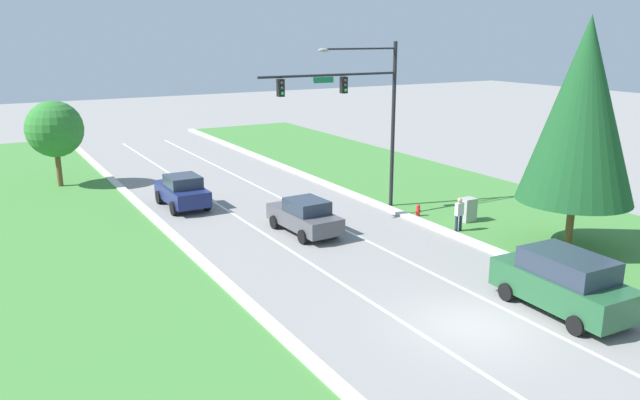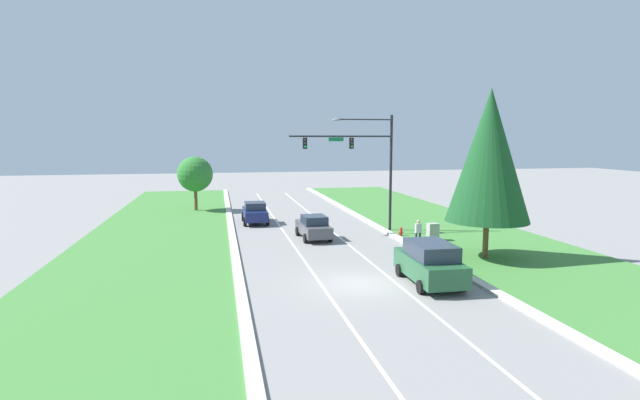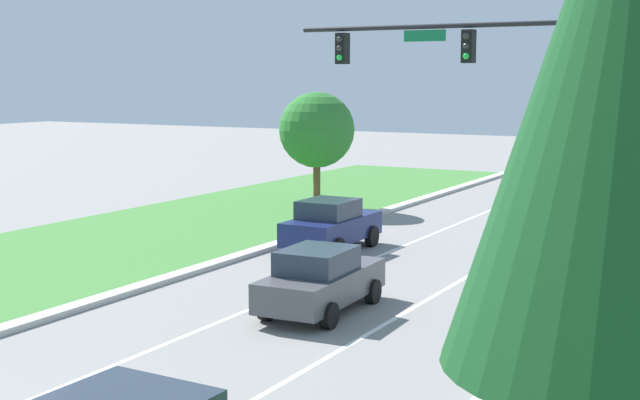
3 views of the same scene
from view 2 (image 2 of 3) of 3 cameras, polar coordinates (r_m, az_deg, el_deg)
name	(u,v)px [view 2 (image 2 of 3)]	position (r m, az deg, el deg)	size (l,w,h in m)	color
ground_plane	(359,284)	(24.39, 4.47, -9.55)	(160.00, 160.00, 0.00)	gray
curb_strip_right	(467,276)	(26.44, 16.45, -8.33)	(0.50, 90.00, 0.15)	beige
curb_strip_left	(240,290)	(23.50, -9.11, -10.08)	(0.50, 90.00, 0.15)	beige
grass_verge_right	(559,271)	(29.24, 25.65, -7.35)	(10.00, 90.00, 0.08)	#427F38
grass_verge_left	(119,298)	(23.91, -21.99, -10.30)	(10.00, 90.00, 0.08)	#427F38
lane_stripe_inner_left	(322,286)	(23.97, 0.26, -9.82)	(0.14, 81.00, 0.01)	white
lane_stripe_inner_right	(394,282)	(24.93, 8.50, -9.23)	(0.14, 81.00, 0.01)	white
traffic_signal_mast	(364,155)	(36.84, 5.03, 5.12)	(7.73, 0.41, 8.67)	black
forest_suv	(430,263)	(24.68, 12.45, -7.01)	(2.33, 4.81, 2.03)	#235633
graphite_sedan	(314,227)	(34.73, -0.74, -3.11)	(2.08, 4.35, 1.66)	#4C4C51
navy_sedan	(255,212)	(41.33, -7.45, -1.43)	(2.04, 4.25, 1.78)	navy
utility_cabinet	(433,232)	(34.73, 12.76, -3.63)	(0.70, 0.60, 1.24)	#9E9E99
pedestrian	(418,231)	(33.19, 11.16, -3.53)	(0.40, 0.23, 1.69)	#232842
fire_hydrant	(401,232)	(35.93, 9.24, -3.64)	(0.34, 0.20, 0.70)	red
conifer_near_right_tree	(489,156)	(29.93, 18.76, 4.83)	(4.72, 4.72, 9.78)	brown
oak_near_left_tree	(195,174)	(49.07, -14.09, 2.87)	(3.35, 3.35, 5.24)	brown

